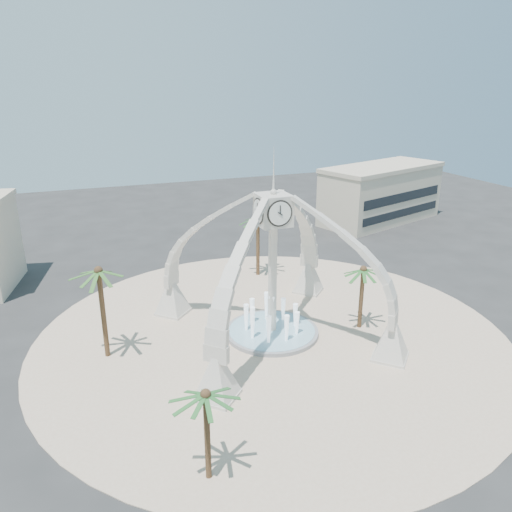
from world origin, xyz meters
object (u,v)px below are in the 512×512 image
object	(u,v)px
fountain	(272,331)
palm_west	(99,272)
clock_tower	(273,264)
palm_north	(258,218)
palm_south	(206,396)
palm_east	(363,270)

from	to	relation	value
fountain	palm_west	world-z (taller)	palm_west
clock_tower	palm_north	bearing A→B (deg)	73.53
palm_west	palm_south	distance (m)	15.89
palm_west	palm_north	world-z (taller)	palm_west
palm_east	palm_west	xyz separation A→B (m)	(-21.29, 3.02, 1.72)
fountain	palm_west	bearing A→B (deg)	174.15
fountain	palm_east	xyz separation A→B (m)	(7.72, -1.63, 5.15)
fountain	palm_north	xyz separation A→B (m)	(3.95, 13.35, 6.37)
palm_west	palm_east	bearing A→B (deg)	-8.08
fountain	palm_west	xyz separation A→B (m)	(-13.57, 1.39, 6.87)
palm_west	palm_south	xyz separation A→B (m)	(3.90, -15.29, -1.84)
palm_north	palm_south	size ratio (longest dim) A/B	1.25
clock_tower	palm_south	distance (m)	16.97
palm_east	palm_west	world-z (taller)	palm_west
fountain	palm_south	size ratio (longest dim) A/B	1.32
fountain	palm_north	world-z (taller)	palm_north
clock_tower	palm_east	bearing A→B (deg)	-11.94
palm_north	palm_west	bearing A→B (deg)	-145.68
fountain	palm_north	size ratio (longest dim) A/B	1.06
fountain	clock_tower	bearing A→B (deg)	-90.00
palm_north	palm_east	bearing A→B (deg)	-75.86
palm_south	clock_tower	bearing A→B (deg)	55.19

